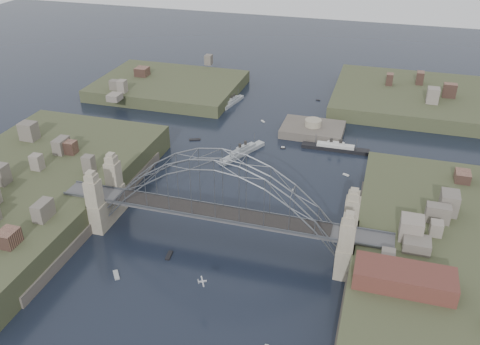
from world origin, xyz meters
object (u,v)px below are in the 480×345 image
fort_island (312,134)px  wharf_shed (404,278)px  naval_cruiser_near (243,152)px  naval_cruiser_far (233,102)px  ocean_liner (335,148)px  bridge (219,199)px

fort_island → wharf_shed: 90.48m
fort_island → wharf_shed: bearing=-69.1°
naval_cruiser_near → naval_cruiser_far: (-16.47, 42.20, -0.11)m
naval_cruiser_near → naval_cruiser_far: 45.30m
ocean_liner → naval_cruiser_far: bearing=146.5°
naval_cruiser_near → fort_island: bearing=49.4°
bridge → wharf_shed: (44.00, -14.00, -2.32)m
wharf_shed → naval_cruiser_far: wharf_shed is taller
wharf_shed → ocean_liner: wharf_shed is taller
fort_island → naval_cruiser_near: (-19.68, -22.96, 1.26)m
fort_island → naval_cruiser_far: (-36.15, 19.23, 1.16)m
naval_cruiser_far → naval_cruiser_near: bearing=-68.7°
fort_island → wharf_shed: (32.00, -84.00, 10.34)m
fort_island → bridge: bearing=-99.7°
fort_island → ocean_liner: bearing=-48.9°
bridge → wharf_shed: bearing=-17.7°
fort_island → naval_cruiser_far: size_ratio=1.41×
fort_island → ocean_liner: (9.63, -11.06, 1.21)m
naval_cruiser_far → ocean_liner: (45.78, -30.29, 0.05)m
bridge → ocean_liner: bridge is taller
fort_island → ocean_liner: 14.71m
bridge → naval_cruiser_near: bearing=99.3°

